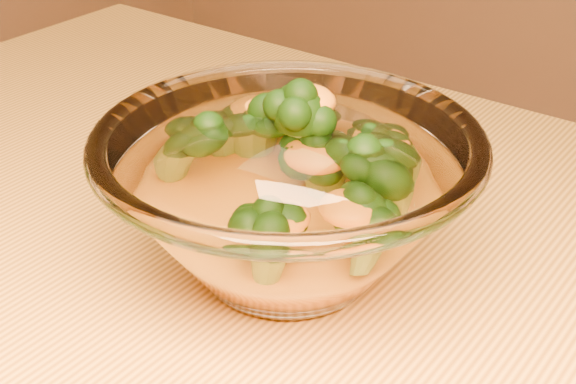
% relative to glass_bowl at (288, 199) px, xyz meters
% --- Properties ---
extents(glass_bowl, '(0.23, 0.23, 0.10)m').
position_rel_glass_bowl_xyz_m(glass_bowl, '(0.00, 0.00, 0.00)').
color(glass_bowl, white).
rests_on(glass_bowl, table).
extents(cheese_sauce, '(0.13, 0.13, 0.04)m').
position_rel_glass_bowl_xyz_m(cheese_sauce, '(-0.00, 0.00, -0.02)').
color(cheese_sauce, orange).
rests_on(cheese_sauce, glass_bowl).
extents(broccoli_heap, '(0.15, 0.15, 0.09)m').
position_rel_glass_bowl_xyz_m(broccoli_heap, '(-0.00, 0.01, 0.02)').
color(broccoli_heap, black).
rests_on(broccoli_heap, cheese_sauce).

